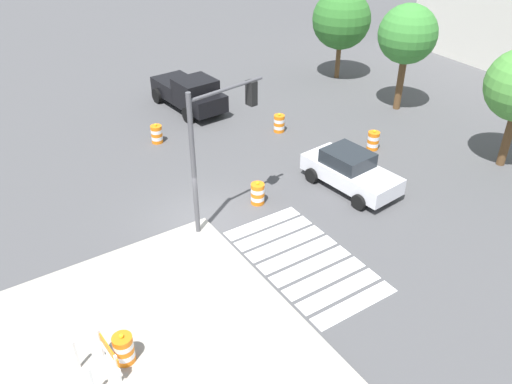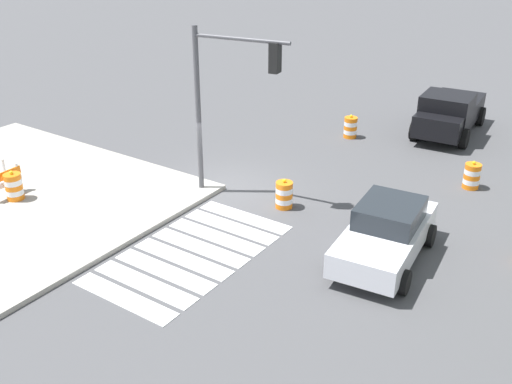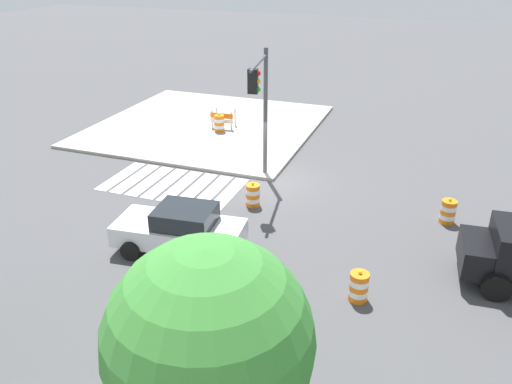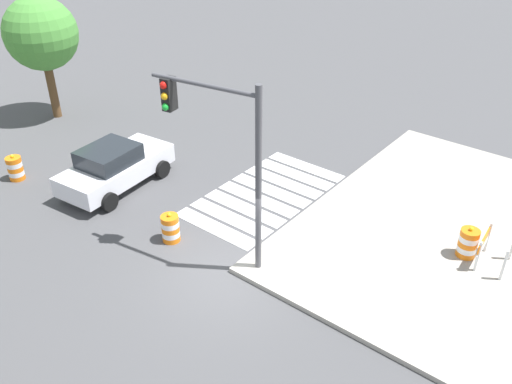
# 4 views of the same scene
# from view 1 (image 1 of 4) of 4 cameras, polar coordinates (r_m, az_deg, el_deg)

# --- Properties ---
(ground_plane) EXTENTS (120.00, 120.00, 0.00)m
(ground_plane) POSITION_cam_1_polar(r_m,az_deg,el_deg) (20.50, -5.60, -3.18)
(ground_plane) COLOR #474749
(crosswalk_stripes) EXTENTS (5.85, 3.20, 0.02)m
(crosswalk_stripes) POSITION_cam_1_polar(r_m,az_deg,el_deg) (18.60, 5.28, -7.41)
(crosswalk_stripes) COLOR silver
(crosswalk_stripes) RESTS_ON ground
(sports_car) EXTENTS (4.46, 2.47, 1.63)m
(sports_car) POSITION_cam_1_polar(r_m,az_deg,el_deg) (22.46, 10.23, 2.35)
(sports_car) COLOR silver
(sports_car) RESTS_ON ground
(pickup_truck) EXTENTS (5.29, 2.66, 1.92)m
(pickup_truck) POSITION_cam_1_polar(r_m,az_deg,el_deg) (29.74, -7.18, 10.67)
(pickup_truck) COLOR black
(pickup_truck) RESTS_ON ground
(traffic_barrel_near_corner) EXTENTS (0.56, 0.56, 1.02)m
(traffic_barrel_near_corner) POSITION_cam_1_polar(r_m,az_deg,el_deg) (25.98, 12.69, 5.51)
(traffic_barrel_near_corner) COLOR orange
(traffic_barrel_near_corner) RESTS_ON ground
(traffic_barrel_crosswalk_end) EXTENTS (0.56, 0.56, 1.02)m
(traffic_barrel_crosswalk_end) POSITION_cam_1_polar(r_m,az_deg,el_deg) (26.44, -10.80, 6.24)
(traffic_barrel_crosswalk_end) COLOR orange
(traffic_barrel_crosswalk_end) RESTS_ON ground
(traffic_barrel_median_near) EXTENTS (0.56, 0.56, 1.02)m
(traffic_barrel_median_near) POSITION_cam_1_polar(r_m,az_deg,el_deg) (27.14, 2.55, 7.51)
(traffic_barrel_median_near) COLOR orange
(traffic_barrel_median_near) RESTS_ON ground
(traffic_barrel_median_far) EXTENTS (0.56, 0.56, 1.02)m
(traffic_barrel_median_far) POSITION_cam_1_polar(r_m,az_deg,el_deg) (21.22, 0.18, -0.17)
(traffic_barrel_median_far) COLOR orange
(traffic_barrel_median_far) RESTS_ON ground
(traffic_barrel_on_sidewalk) EXTENTS (0.56, 0.56, 1.02)m
(traffic_barrel_on_sidewalk) POSITION_cam_1_polar(r_m,az_deg,el_deg) (15.35, -14.24, -16.27)
(traffic_barrel_on_sidewalk) COLOR orange
(traffic_barrel_on_sidewalk) RESTS_ON sidewalk_corner
(construction_barricade) EXTENTS (1.30, 0.86, 1.00)m
(construction_barricade) POSITION_cam_1_polar(r_m,az_deg,el_deg) (15.16, -16.32, -16.82)
(construction_barricade) COLOR silver
(construction_barricade) RESTS_ON sidewalk_corner
(traffic_light_pole) EXTENTS (0.81, 3.26, 5.50)m
(traffic_light_pole) POSITION_cam_1_polar(r_m,az_deg,el_deg) (18.40, -4.21, 6.65)
(traffic_light_pole) COLOR #4C4C51
(traffic_light_pole) RESTS_ON sidewalk_corner
(street_tree_streetside_mid) EXTENTS (3.12, 3.12, 5.76)m
(street_tree_streetside_mid) POSITION_cam_1_polar(r_m,az_deg,el_deg) (29.72, 16.24, 16.17)
(street_tree_streetside_mid) COLOR brown
(street_tree_streetside_mid) RESTS_ON ground
(street_tree_streetside_far) EXTENTS (3.58, 3.58, 5.48)m
(street_tree_streetside_far) POSITION_cam_1_polar(r_m,az_deg,el_deg) (34.00, 9.32, 18.09)
(street_tree_streetside_far) COLOR brown
(street_tree_streetside_far) RESTS_ON ground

